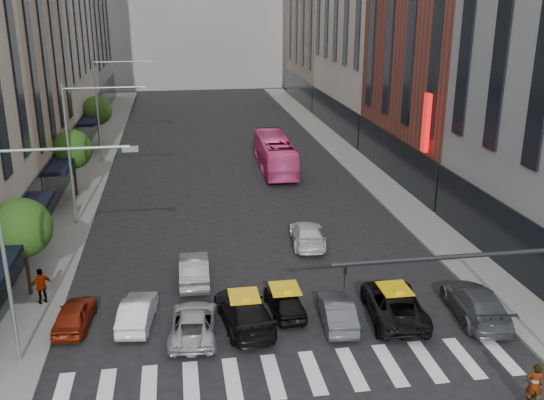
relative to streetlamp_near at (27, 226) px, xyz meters
name	(u,v)px	position (x,y,z in m)	size (l,w,h in m)	color
ground	(306,397)	(10.04, -4.00, -5.90)	(160.00, 160.00, 0.00)	black
sidewalk_left	(88,181)	(-1.46, 26.00, -5.83)	(3.00, 96.00, 0.15)	slate
sidewalk_right	(363,168)	(21.54, 26.00, -5.83)	(3.00, 96.00, 0.15)	slate
building_right_b	(452,13)	(27.04, 23.00, 7.10)	(8.00, 18.00, 26.00)	brown
tree_near	(22,228)	(-1.76, 6.00, -2.25)	(2.88, 2.88, 4.95)	black
tree_mid	(72,149)	(-1.76, 22.00, -2.25)	(2.88, 2.88, 4.95)	black
tree_far	(97,111)	(-1.76, 38.00, -2.25)	(2.88, 2.88, 4.95)	black
streetlamp_near	(27,226)	(0.00, 0.00, 0.00)	(5.38, 0.25, 9.00)	gray
streetlamp_mid	(83,136)	(0.00, 16.00, 0.00)	(5.38, 0.25, 9.00)	gray
streetlamp_far	(107,96)	(0.00, 32.00, 0.00)	(5.38, 0.25, 9.00)	gray
traffic_signal	(528,286)	(17.74, -5.00, -1.43)	(10.10, 0.20, 6.00)	black
liberty_sign	(426,123)	(22.64, 16.00, 0.10)	(0.30, 0.70, 4.00)	red
car_red	(74,315)	(0.84, 2.64, -5.29)	(1.45, 3.60, 1.23)	maroon
car_white_front	(137,312)	(3.63, 2.44, -5.27)	(1.34, 3.83, 1.26)	silver
car_silver	(194,323)	(6.10, 1.07, -5.30)	(2.02, 4.38, 1.22)	#AAAAB0
taxi_left	(244,311)	(8.39, 1.54, -5.17)	(2.05, 5.04, 1.46)	black
taxi_center	(285,301)	(10.40, 2.39, -5.28)	(1.47, 3.65, 1.24)	black
car_grey_mid	(337,311)	(12.54, 1.02, -5.27)	(1.35, 3.88, 1.28)	#42444A
taxi_right	(394,303)	(15.29, 1.19, -5.18)	(2.39, 5.18, 1.44)	black
car_grey_curb	(476,303)	(19.04, 0.61, -5.17)	(2.06, 5.07, 1.47)	#44484D
car_row2_left	(194,269)	(6.33, 6.40, -5.20)	(1.50, 4.30, 1.42)	#9A9A9F
car_row2_right	(307,234)	(13.22, 10.40, -5.24)	(1.86, 4.57, 1.33)	silver
bus	(275,153)	(14.00, 27.01, -4.44)	(2.46, 10.50, 2.93)	#F14692
motorcycle	(532,399)	(17.90, -5.99, -5.44)	(0.61, 1.75, 0.92)	black
rider	(537,368)	(17.90, -5.99, -4.16)	(0.60, 0.39, 1.64)	gray
pedestrian_far	(42,286)	(-0.95, 4.93, -4.86)	(1.04, 0.44, 1.78)	gray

